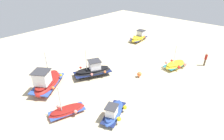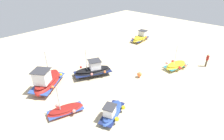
{
  "view_description": "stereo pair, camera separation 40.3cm",
  "coord_description": "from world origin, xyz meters",
  "px_view_note": "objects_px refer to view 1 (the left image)",
  "views": [
    {
      "loc": [
        17.92,
        8.06,
        10.73
      ],
      "look_at": [
        4.63,
        -3.67,
        0.9
      ],
      "focal_mm": 28.87,
      "sensor_mm": 36.0,
      "label": 1
    },
    {
      "loc": [
        17.66,
        8.36,
        10.73
      ],
      "look_at": [
        4.63,
        -3.67,
        0.9
      ],
      "focal_mm": 28.87,
      "sensor_mm": 36.0,
      "label": 2
    }
  ],
  "objects_px": {
    "fishing_boat_0": "(47,82)",
    "person_walking": "(206,59)",
    "mooring_buoy_0": "(139,74)",
    "fishing_boat_5": "(114,112)",
    "fishing_boat_3": "(67,111)",
    "fishing_boat_1": "(93,71)",
    "fishing_boat_2": "(139,37)",
    "fishing_boat_4": "(175,65)"
  },
  "relations": [
    {
      "from": "person_walking",
      "to": "mooring_buoy_0",
      "type": "distance_m",
      "value": 9.23
    },
    {
      "from": "person_walking",
      "to": "mooring_buoy_0",
      "type": "relative_size",
      "value": 2.58
    },
    {
      "from": "fishing_boat_5",
      "to": "fishing_boat_4",
      "type": "bearing_deg",
      "value": 158.92
    },
    {
      "from": "fishing_boat_0",
      "to": "fishing_boat_3",
      "type": "bearing_deg",
      "value": 44.19
    },
    {
      "from": "fishing_boat_1",
      "to": "person_walking",
      "type": "relative_size",
      "value": 2.78
    },
    {
      "from": "fishing_boat_4",
      "to": "fishing_boat_2",
      "type": "bearing_deg",
      "value": 72.58
    },
    {
      "from": "fishing_boat_3",
      "to": "fishing_boat_5",
      "type": "xyz_separation_m",
      "value": [
        -2.38,
        3.16,
        0.13
      ]
    },
    {
      "from": "fishing_boat_2",
      "to": "fishing_boat_4",
      "type": "xyz_separation_m",
      "value": [
        5.48,
        9.1,
        -0.14
      ]
    },
    {
      "from": "fishing_boat_4",
      "to": "fishing_boat_5",
      "type": "distance_m",
      "value": 11.56
    },
    {
      "from": "fishing_boat_0",
      "to": "fishing_boat_5",
      "type": "relative_size",
      "value": 1.39
    },
    {
      "from": "fishing_boat_4",
      "to": "mooring_buoy_0",
      "type": "bearing_deg",
      "value": 170.21
    },
    {
      "from": "fishing_boat_2",
      "to": "fishing_boat_4",
      "type": "height_order",
      "value": "fishing_boat_4"
    },
    {
      "from": "fishing_boat_1",
      "to": "fishing_boat_2",
      "type": "distance_m",
      "value": 13.84
    },
    {
      "from": "fishing_boat_3",
      "to": "fishing_boat_5",
      "type": "relative_size",
      "value": 0.94
    },
    {
      "from": "fishing_boat_1",
      "to": "fishing_boat_4",
      "type": "xyz_separation_m",
      "value": [
        -8.08,
        6.31,
        -0.21
      ]
    },
    {
      "from": "fishing_boat_0",
      "to": "fishing_boat_3",
      "type": "height_order",
      "value": "fishing_boat_0"
    },
    {
      "from": "fishing_boat_3",
      "to": "mooring_buoy_0",
      "type": "bearing_deg",
      "value": 11.63
    },
    {
      "from": "fishing_boat_5",
      "to": "person_walking",
      "type": "relative_size",
      "value": 2.05
    },
    {
      "from": "fishing_boat_2",
      "to": "fishing_boat_5",
      "type": "height_order",
      "value": "fishing_boat_2"
    },
    {
      "from": "fishing_boat_0",
      "to": "fishing_boat_2",
      "type": "distance_m",
      "value": 18.5
    },
    {
      "from": "fishing_boat_0",
      "to": "mooring_buoy_0",
      "type": "bearing_deg",
      "value": 110.72
    },
    {
      "from": "mooring_buoy_0",
      "to": "fishing_boat_5",
      "type": "bearing_deg",
      "value": 16.34
    },
    {
      "from": "fishing_boat_0",
      "to": "fishing_boat_2",
      "type": "relative_size",
      "value": 1.17
    },
    {
      "from": "fishing_boat_5",
      "to": "mooring_buoy_0",
      "type": "distance_m",
      "value": 7.02
    },
    {
      "from": "fishing_boat_0",
      "to": "fishing_boat_1",
      "type": "xyz_separation_m",
      "value": [
        -4.91,
        1.55,
        -0.19
      ]
    },
    {
      "from": "fishing_boat_0",
      "to": "person_walking",
      "type": "relative_size",
      "value": 2.84
    },
    {
      "from": "fishing_boat_5",
      "to": "person_walking",
      "type": "bearing_deg",
      "value": 149.26
    },
    {
      "from": "fishing_boat_2",
      "to": "fishing_boat_3",
      "type": "height_order",
      "value": "fishing_boat_3"
    },
    {
      "from": "fishing_boat_0",
      "to": "fishing_boat_4",
      "type": "bearing_deg",
      "value": 114.8
    },
    {
      "from": "fishing_boat_4",
      "to": "person_walking",
      "type": "height_order",
      "value": "fishing_boat_4"
    },
    {
      "from": "fishing_boat_1",
      "to": "mooring_buoy_0",
      "type": "distance_m",
      "value": 5.33
    },
    {
      "from": "fishing_boat_1",
      "to": "fishing_boat_2",
      "type": "height_order",
      "value": "fishing_boat_1"
    },
    {
      "from": "fishing_boat_0",
      "to": "fishing_boat_4",
      "type": "distance_m",
      "value": 15.18
    },
    {
      "from": "fishing_boat_1",
      "to": "fishing_boat_5",
      "type": "xyz_separation_m",
      "value": [
        3.48,
        6.19,
        -0.16
      ]
    },
    {
      "from": "mooring_buoy_0",
      "to": "fishing_boat_0",
      "type": "bearing_deg",
      "value": -35.28
    },
    {
      "from": "fishing_boat_1",
      "to": "fishing_boat_4",
      "type": "bearing_deg",
      "value": -11.73
    },
    {
      "from": "fishing_boat_1",
      "to": "fishing_boat_3",
      "type": "xyz_separation_m",
      "value": [
        5.87,
        3.03,
        -0.29
      ]
    },
    {
      "from": "fishing_boat_1",
      "to": "fishing_boat_5",
      "type": "bearing_deg",
      "value": -93.07
    },
    {
      "from": "fishing_boat_2",
      "to": "mooring_buoy_0",
      "type": "bearing_deg",
      "value": -150.23
    },
    {
      "from": "fishing_boat_2",
      "to": "person_walking",
      "type": "bearing_deg",
      "value": -105.8
    },
    {
      "from": "fishing_boat_2",
      "to": "person_walking",
      "type": "distance_m",
      "value": 11.88
    },
    {
      "from": "fishing_boat_1",
      "to": "fishing_boat_5",
      "type": "height_order",
      "value": "fishing_boat_1"
    }
  ]
}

